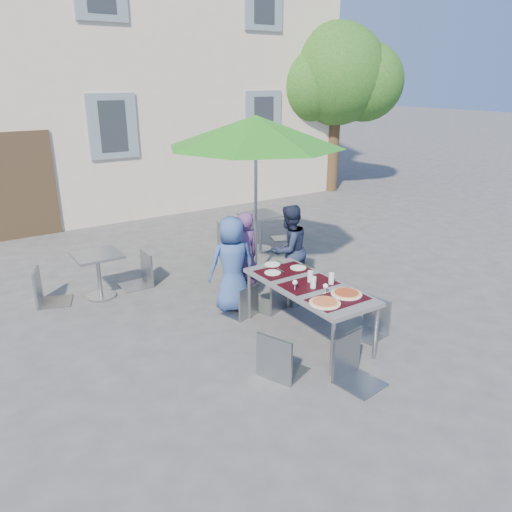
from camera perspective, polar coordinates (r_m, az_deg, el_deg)
ground at (r=6.05m, az=9.15°, el=-12.63°), size 90.00×90.00×0.00m
building at (r=15.69m, az=-22.06°, el=24.42°), size 13.60×8.20×11.10m
tree at (r=15.10m, az=9.23°, el=19.63°), size 3.60×3.00×4.70m
dining_table at (r=6.37m, az=6.03°, el=-3.67°), size 0.80×1.85×0.76m
pizza_near_left at (r=5.82m, az=7.87°, el=-5.28°), size 0.37×0.37×0.03m
pizza_near_right at (r=6.10m, az=10.30°, el=-4.22°), size 0.37×0.37×0.03m
glassware at (r=6.27m, az=6.95°, el=-2.77°), size 0.56×0.45×0.15m
place_settings at (r=6.81m, az=2.90°, el=-1.39°), size 0.66×0.52×0.01m
child_0 at (r=7.13m, az=-2.76°, el=-0.92°), size 0.76×0.57×1.40m
child_1 at (r=7.41m, az=-1.41°, el=-0.14°), size 0.52×0.35×1.39m
child_2 at (r=7.71m, az=3.78°, el=0.72°), size 0.74×0.50×1.41m
chair_0 at (r=6.97m, az=-1.42°, el=-3.07°), size 0.48×0.49×0.88m
chair_1 at (r=7.13m, az=2.01°, el=-1.81°), size 0.58×0.58×1.01m
chair_2 at (r=7.42m, az=5.02°, el=-1.17°), size 0.46×0.47×0.98m
chair_3 at (r=5.54m, az=2.72°, el=-8.31°), size 0.60×0.59×1.03m
chair_4 at (r=6.67m, az=13.36°, el=-4.50°), size 0.47×0.47×0.92m
chair_5 at (r=5.58m, az=11.36°, el=-8.55°), size 0.51×0.52×1.02m
patio_umbrella at (r=8.01m, az=-0.03°, el=13.96°), size 2.84×2.84×2.67m
cafe_table_0 at (r=7.95m, az=-17.58°, el=-1.37°), size 0.67×0.67×0.72m
bg_chair_l_0 at (r=7.97m, az=-23.24°, el=-0.98°), size 0.59×0.59×1.04m
bg_chair_r_0 at (r=8.22m, az=-13.24°, el=0.73°), size 0.46×0.46×1.03m
cafe_table_1 at (r=9.72m, az=0.51°, el=3.47°), size 0.68×0.68×0.73m
bg_chair_l_1 at (r=9.89m, az=-3.63°, el=4.16°), size 0.54×0.53×0.97m
bg_chair_r_1 at (r=10.45m, az=3.38°, el=4.57°), size 0.48×0.48×0.84m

